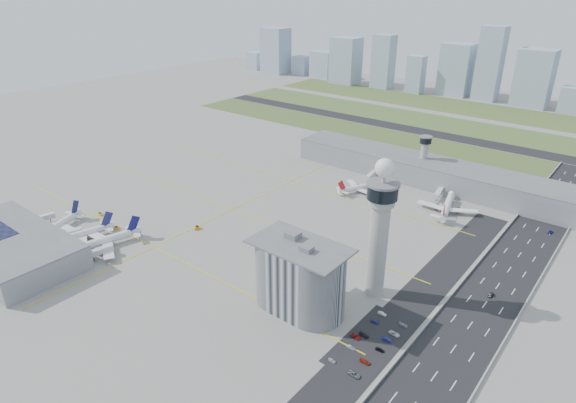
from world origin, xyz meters
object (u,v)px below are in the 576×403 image
Objects in this scene: car_lot_8 at (380,350)px; car_hw_2 at (550,232)px; airplane_far_b at (448,202)px; tug_0 at (100,214)px; tug_1 at (94,238)px; admin_building at (299,277)px; car_lot_6 at (354,374)px; airplane_near_c at (97,238)px; car_lot_9 at (387,340)px; car_lot_7 at (365,362)px; car_hw_4 at (551,193)px; car_lot_11 at (403,325)px; car_lot_0 at (332,360)px; tug_3 at (197,227)px; car_lot_1 at (351,347)px; jet_bridge_near_1 at (56,240)px; jet_bridge_far_0 at (374,174)px; car_lot_2 at (356,337)px; airplane_near_a at (53,223)px; car_lot_4 at (375,322)px; jet_bridge_near_0 at (30,224)px; airplane_far_a at (362,184)px; jet_bridge_near_2 at (86,258)px; car_lot_3 at (364,335)px; control_tower at (380,224)px; tug_2 at (116,228)px; jet_bridge_far_1 at (441,191)px; tug_5 at (379,204)px; tug_4 at (375,210)px; car_lot_5 at (382,314)px; airplane_near_b at (72,232)px; secondary_tower at (424,154)px.

car_lot_8 is 147.21m from car_hw_2.
car_hw_2 is at bearing -95.66° from airplane_far_b.
tug_1 is at bearing -131.93° from tug_0.
car_lot_6 is (40.34, -19.81, -14.65)m from admin_building.
airplane_near_c is 157.21m from car_lot_9.
tug_0 is at bearing 85.74° from car_lot_7.
car_lot_11 is at bearing -104.14° from car_hw_4.
car_lot_7 is 1.19× the size of car_lot_8.
tug_3 is at bearing 78.34° from car_lot_0.
car_lot_7 reaches higher than car_lot_1.
tug_1 is at bearing -169.57° from admin_building.
jet_bridge_near_1 is 4.38× the size of car_lot_0.
car_lot_2 is at bearing 17.17° from jet_bridge_far_0.
airplane_near_a is 11.80× the size of car_lot_4.
jet_bridge_near_0 reaches higher than tug_3.
jet_bridge_near_0 is 1.00× the size of jet_bridge_near_1.
jet_bridge_far_0 is at bearing 179.13° from car_hw_2.
airplane_far_a is 2.62× the size of jet_bridge_near_2.
car_hw_2 is at bearing -11.41° from car_lot_3.
jet_bridge_near_2 is 1.00× the size of jet_bridge_far_0.
control_tower is 21.22× the size of tug_2.
airplane_far_a reaches higher than car_hw_4.
airplane_near_a is 2.99× the size of jet_bridge_near_1.
car_lot_1 is 19.38m from car_lot_4.
jet_bridge_far_1 is at bearing 99.16° from control_tower.
car_lot_0 is 25.40m from car_lot_9.
airplane_near_a is at bearing 94.84° from car_lot_8.
tug_1 is 159.80m from car_lot_4.
tug_5 is at bearing -32.80° from jet_bridge_near_0.
jet_bridge_far_1 is 4.26× the size of tug_5.
admin_building is at bearing -104.57° from tug_1.
car_lot_3 is 14.83m from car_lot_7.
tug_2 is 166.67m from car_lot_9.
tug_5 is at bearing 45.88° from tug_2.
airplane_near_c is at bearing 96.03° from car_lot_6.
control_tower reaches higher than airplane_far_a.
tug_5 is 1.00× the size of car_hw_4.
jet_bridge_far_0 is at bearing 119.45° from control_tower.
airplane_far_a is at bearing -18.59° from jet_bridge_near_1.
car_lot_0 is at bearing -56.61° from tug_4.
car_lot_2 is 20.44m from car_lot_6.
control_tower is 172.69m from jet_bridge_near_1.
tug_3 is at bearing 74.01° from car_lot_7.
airplane_far_a reaches higher than tug_3.
tug_4 is at bearing 158.43° from airplane_near_c.
airplane_near_c is 13.97× the size of tug_5.
tug_0 is at bearing 96.47° from car_lot_5.
tug_4 is (108.79, 136.17, -5.07)m from airplane_near_b.
jet_bridge_far_1 is 4.38× the size of car_lot_0.
car_lot_1 is (53.85, -180.51, -18.24)m from secondary_tower.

